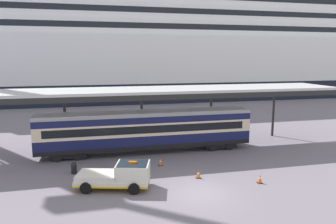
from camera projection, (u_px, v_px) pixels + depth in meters
ground_plane at (200, 193)px, 21.77m from camera, size 400.00×400.00×0.00m
cruise_ship at (177, 31)px, 74.49m from camera, size 136.51×25.65×44.92m
platform_canopy at (145, 92)px, 30.62m from camera, size 39.24×6.10×6.24m
train_carriage at (147, 129)px, 30.84m from camera, size 20.59×2.81×4.11m
service_truck at (120, 175)px, 22.46m from camera, size 5.55×3.32×2.02m
traffic_cone_near at (160, 162)px, 27.31m from camera, size 0.36×0.36×0.66m
traffic_cone_mid at (260, 179)px, 23.49m from camera, size 0.36×0.36×0.70m
traffic_cone_far at (198, 174)px, 24.48m from camera, size 0.36×0.36×0.64m
quay_bollard at (74, 167)px, 25.37m from camera, size 0.48×0.48×0.96m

